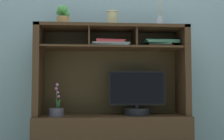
# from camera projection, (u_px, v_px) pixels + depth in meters

# --- Properties ---
(back_wall) EXTENTS (6.00, 0.02, 2.80)m
(back_wall) POSITION_uv_depth(u_px,v_px,m) (110.00, 30.00, 3.13)
(back_wall) COLOR #7A949C
(back_wall) RESTS_ON ground
(media_console) EXTENTS (1.50, 0.50, 1.38)m
(media_console) POSITION_uv_depth(u_px,v_px,m) (112.00, 124.00, 2.82)
(media_console) COLOR #3A2615
(media_console) RESTS_ON ground
(tv_monitor) EXTENTS (0.56, 0.25, 0.44)m
(tv_monitor) POSITION_uv_depth(u_px,v_px,m) (137.00, 97.00, 2.82)
(tv_monitor) COLOR black
(tv_monitor) RESTS_ON media_console
(potted_orchid) EXTENTS (0.16, 0.16, 0.32)m
(potted_orchid) POSITION_uv_depth(u_px,v_px,m) (57.00, 111.00, 2.73)
(potted_orchid) COLOR #4C4450
(potted_orchid) RESTS_ON media_console
(magazine_stack_left) EXTENTS (0.38, 0.26, 0.06)m
(magazine_stack_left) POSITION_uv_depth(u_px,v_px,m) (110.00, 44.00, 2.82)
(magazine_stack_left) COLOR #4C6B6C
(magazine_stack_left) RESTS_ON media_console
(magazine_stack_centre) EXTENTS (0.37, 0.29, 0.07)m
(magazine_stack_centre) POSITION_uv_depth(u_px,v_px,m) (160.00, 44.00, 2.91)
(magazine_stack_centre) COLOR #AB3B23
(magazine_stack_centre) RESTS_ON media_console
(diffuser_bottle) EXTENTS (0.08, 0.08, 0.28)m
(diffuser_bottle) POSITION_uv_depth(u_px,v_px,m) (160.00, 22.00, 2.89)
(diffuser_bottle) COLOR #B0B4BC
(diffuser_bottle) RESTS_ON media_console
(potted_succulent) EXTENTS (0.14, 0.15, 0.20)m
(potted_succulent) POSITION_uv_depth(u_px,v_px,m) (63.00, 16.00, 2.82)
(potted_succulent) COLOR #AA7843
(potted_succulent) RESTS_ON media_console
(ceramic_vase) EXTENTS (0.12, 0.12, 0.15)m
(ceramic_vase) POSITION_uv_depth(u_px,v_px,m) (112.00, 19.00, 2.85)
(ceramic_vase) COLOR tan
(ceramic_vase) RESTS_ON media_console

